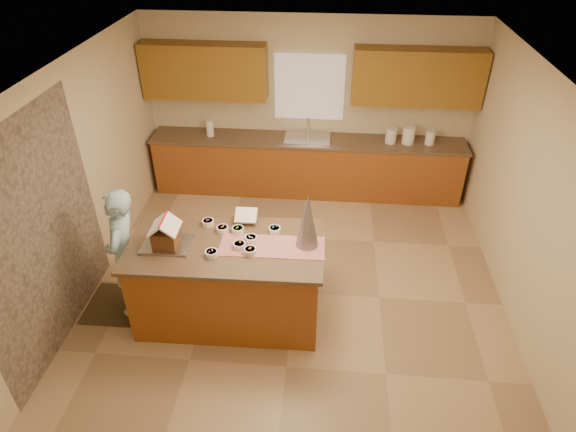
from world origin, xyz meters
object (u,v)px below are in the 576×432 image
object	(u,v)px
island_base	(229,282)
boy	(124,253)
gingerbread_house	(166,234)
tinsel_tree	(308,221)

from	to	relation	value
island_base	boy	distance (m)	1.19
gingerbread_house	tinsel_tree	bearing A→B (deg)	5.38
tinsel_tree	gingerbread_house	bearing A→B (deg)	-174.62
boy	gingerbread_house	size ratio (longest dim) A/B	4.99
island_base	tinsel_tree	world-z (taller)	tinsel_tree
island_base	tinsel_tree	size ratio (longest dim) A/B	3.27
tinsel_tree	boy	size ratio (longest dim) A/B	0.39
island_base	boy	world-z (taller)	boy
tinsel_tree	island_base	bearing A→B (deg)	-175.25
boy	island_base	bearing A→B (deg)	83.54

